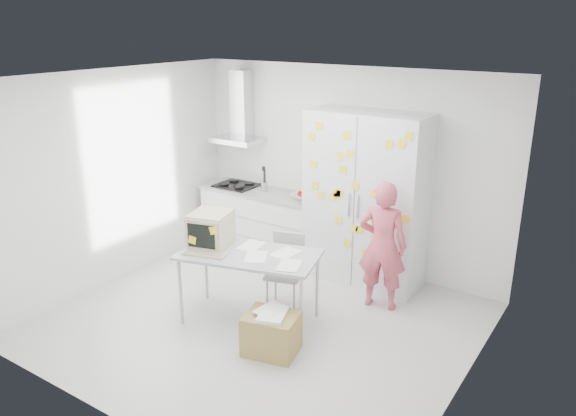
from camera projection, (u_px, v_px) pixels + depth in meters
The scene contains 10 objects.
floor at pixel (260, 323), 6.35m from camera, with size 4.50×4.00×0.02m, color silver.
walls at pixel (295, 192), 6.49m from camera, with size 4.52×4.01×2.70m.
ceiling at pixel (256, 79), 5.49m from camera, with size 4.50×4.00×0.02m, color white.
counter_run at pixel (262, 220), 8.17m from camera, with size 1.84×0.63×1.28m.
range_hood at pixel (241, 114), 8.04m from camera, with size 0.70×0.48×1.01m.
tall_cabinet at pixel (366, 199), 7.09m from camera, with size 1.50×0.68×2.20m.
person at pixel (382, 246), 6.47m from camera, with size 0.56×0.37×1.55m, color #CE505F.
desk at pixel (224, 240), 6.24m from camera, with size 1.67×1.13×1.21m.
chair at pixel (286, 266), 6.58m from camera, with size 0.50×0.50×0.89m.
cardboard_box at pixel (271, 333), 5.71m from camera, with size 0.61×0.53×0.47m.
Camera 1 is at (3.35, -4.50, 3.25)m, focal length 35.00 mm.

